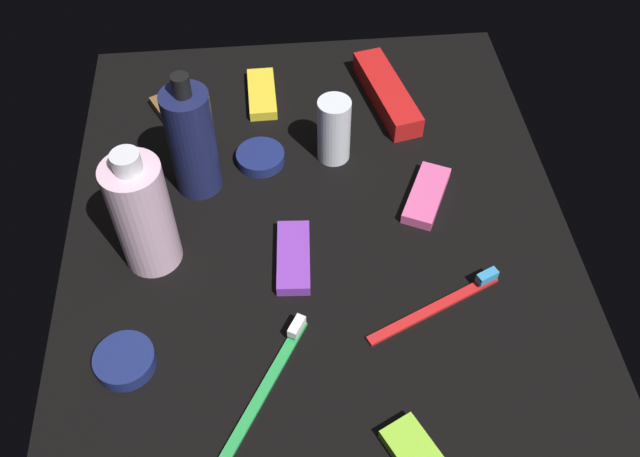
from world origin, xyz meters
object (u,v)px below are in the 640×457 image
object	(u,v)px
lotion_bottle	(192,141)
deodorant_stick	(334,130)
toothpaste_box_red	(387,93)
cream_tin_left	(261,157)
snack_bar_yellow	(262,94)
toothbrush_green	(270,377)
cream_tin_right	(125,361)
snack_bar_purple	(293,257)
snack_bar_pink	(426,195)
snack_bar_brown	(177,116)
toothbrush_red	(442,303)
bodywash_bottle	(142,214)

from	to	relation	value
lotion_bottle	deodorant_stick	bearing A→B (deg)	101.29
toothpaste_box_red	cream_tin_left	size ratio (longest dim) A/B	2.64
lotion_bottle	snack_bar_yellow	size ratio (longest dim) A/B	1.74
toothbrush_green	cream_tin_right	size ratio (longest dim) A/B	2.40
deodorant_stick	snack_bar_purple	bearing A→B (deg)	-20.94
snack_bar_pink	snack_bar_brown	bearing A→B (deg)	-93.18
toothbrush_green	cream_tin_left	distance (cm)	33.39
snack_bar_purple	snack_bar_pink	xyz separation A→B (cm)	(-8.56, 18.19, 0.00)
lotion_bottle	snack_bar_yellow	world-z (taller)	lotion_bottle
lotion_bottle	toothbrush_red	bearing A→B (deg)	52.01
bodywash_bottle	snack_bar_pink	bearing A→B (deg)	99.90
bodywash_bottle	snack_bar_brown	xyz separation A→B (cm)	(-24.85, 1.84, -7.20)
lotion_bottle	toothbrush_green	world-z (taller)	lotion_bottle
lotion_bottle	snack_bar_brown	xyz separation A→B (cm)	(-13.11, -3.56, -7.13)
snack_bar_brown	cream_tin_right	xyz separation A→B (cm)	(39.77, -4.10, 0.18)
snack_bar_purple	cream_tin_right	size ratio (longest dim) A/B	1.56
toothbrush_green	deodorant_stick	bearing A→B (deg)	162.79
snack_bar_purple	cream_tin_right	bearing A→B (deg)	-53.13
deodorant_stick	cream_tin_left	size ratio (longest dim) A/B	1.44
toothpaste_box_red	snack_bar_brown	size ratio (longest dim) A/B	1.69
snack_bar_purple	cream_tin_right	xyz separation A→B (cm)	(12.52, -19.34, 0.18)
bodywash_bottle	toothbrush_green	size ratio (longest dim) A/B	1.09
bodywash_bottle	snack_bar_pink	size ratio (longest dim) A/B	1.69
deodorant_stick	bodywash_bottle	bearing A→B (deg)	-57.16
toothpaste_box_red	snack_bar_brown	xyz separation A→B (cm)	(1.30, -31.18, -0.85)
cream_tin_right	lotion_bottle	bearing A→B (deg)	163.97
lotion_bottle	toothbrush_green	distance (cm)	31.83
toothpaste_box_red	cream_tin_right	world-z (taller)	toothpaste_box_red
toothbrush_red	snack_bar_purple	xyz separation A→B (cm)	(-8.15, -16.85, 0.14)
snack_bar_yellow	lotion_bottle	bearing A→B (deg)	-28.76
snack_bar_pink	deodorant_stick	bearing A→B (deg)	-103.16
toothbrush_green	snack_bar_purple	distance (cm)	16.18
deodorant_stick	snack_bar_purple	distance (cm)	19.52
snack_bar_purple	cream_tin_right	world-z (taller)	cream_tin_right
bodywash_bottle	snack_bar_pink	distance (cm)	36.53
snack_bar_brown	cream_tin_right	size ratio (longest dim) A/B	1.56
lotion_bottle	snack_bar_purple	xyz separation A→B (cm)	(14.14, 11.68, -7.13)
bodywash_bottle	snack_bar_yellow	size ratio (longest dim) A/B	1.69
snack_bar_pink	snack_bar_brown	size ratio (longest dim) A/B	1.00
bodywash_bottle	lotion_bottle	bearing A→B (deg)	155.27
toothbrush_green	toothbrush_red	xyz separation A→B (cm)	(-7.63, 20.44, 0.00)
bodywash_bottle	snack_bar_pink	world-z (taller)	bodywash_bottle
snack_bar_purple	bodywash_bottle	bearing A→B (deg)	-94.06
bodywash_bottle	cream_tin_left	distance (cm)	21.70
toothbrush_red	toothbrush_green	bearing A→B (deg)	-69.53
toothpaste_box_red	cream_tin_left	distance (cm)	22.19
toothpaste_box_red	lotion_bottle	bearing A→B (deg)	-75.00
bodywash_bottle	cream_tin_left	bearing A→B (deg)	137.92
lotion_bottle	bodywash_bottle	bearing A→B (deg)	-24.73
deodorant_stick	snack_bar_purple	world-z (taller)	deodorant_stick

